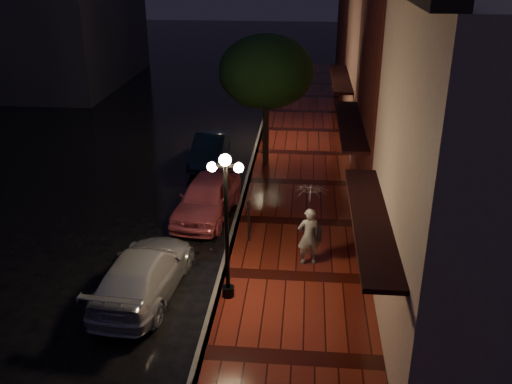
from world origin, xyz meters
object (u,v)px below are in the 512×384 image
at_px(streetlamp_near, 226,219).
at_px(street_tree, 266,74).
at_px(streetlamp_far, 265,94).
at_px(woman_with_umbrella, 310,213).
at_px(pink_car, 207,197).
at_px(silver_car, 143,273).
at_px(parking_meter, 249,217).
at_px(navy_car, 210,149).

bearing_deg(streetlamp_near, street_tree, 88.65).
xyz_separation_m(streetlamp_far, woman_with_umbrella, (2.26, -11.95, -0.69)).
distance_m(streetlamp_far, pink_car, 8.87).
bearing_deg(silver_car, woman_with_umbrella, -152.96).
xyz_separation_m(streetlamp_far, silver_car, (-2.47, -13.90, -1.90)).
bearing_deg(street_tree, streetlamp_near, -91.35).
bearing_deg(streetlamp_far, parking_meter, -88.66).
bearing_deg(navy_car, streetlamp_near, -78.11).
xyz_separation_m(street_tree, silver_car, (-2.73, -10.89, -3.54)).
bearing_deg(streetlamp_far, streetlamp_near, -90.00).
relative_size(streetlamp_far, silver_car, 0.89).
bearing_deg(navy_car, silver_car, -90.77).
distance_m(street_tree, parking_meter, 8.28).
xyz_separation_m(streetlamp_far, parking_meter, (0.25, -10.64, -1.58)).
bearing_deg(woman_with_umbrella, navy_car, -76.66).
bearing_deg(streetlamp_near, parking_meter, 85.76).
bearing_deg(street_tree, woman_with_umbrella, -77.40).
relative_size(pink_car, parking_meter, 3.13).
xyz_separation_m(streetlamp_far, street_tree, (0.26, -3.01, 1.64)).
height_order(pink_car, silver_car, pink_car).
height_order(street_tree, navy_car, street_tree).
bearing_deg(pink_car, silver_car, -92.88).
xyz_separation_m(street_tree, navy_car, (-2.60, 0.05, -3.57)).
height_order(navy_car, woman_with_umbrella, woman_with_umbrella).
relative_size(street_tree, silver_car, 1.20).
relative_size(street_tree, navy_car, 1.41).
bearing_deg(street_tree, navy_car, 178.98).
xyz_separation_m(street_tree, pink_car, (-1.77, -5.53, -3.48)).
height_order(silver_car, woman_with_umbrella, woman_with_umbrella).
relative_size(streetlamp_far, street_tree, 0.74).
relative_size(streetlamp_far, navy_car, 1.05).
xyz_separation_m(streetlamp_near, parking_meter, (0.25, 3.36, -1.58)).
bearing_deg(street_tree, parking_meter, -90.07).
distance_m(streetlamp_near, navy_car, 11.45).
bearing_deg(parking_meter, woman_with_umbrella, -44.04).
bearing_deg(silver_car, streetlamp_near, -177.73).
bearing_deg(pink_car, streetlamp_far, 87.19).
height_order(streetlamp_near, parking_meter, streetlamp_near).
height_order(streetlamp_near, woman_with_umbrella, streetlamp_near).
relative_size(streetlamp_far, pink_car, 0.95).
xyz_separation_m(streetlamp_far, pink_car, (-1.51, -8.54, -1.83)).
bearing_deg(streetlamp_near, woman_with_umbrella, 42.24).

